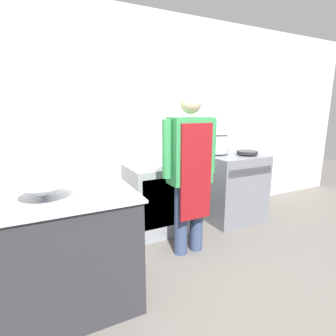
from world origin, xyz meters
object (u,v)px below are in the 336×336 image
(stove, at_px, (230,187))
(person_cook, at_px, (190,166))
(mixing_bowl, at_px, (43,192))
(stock_pot, at_px, (216,142))
(fridge_unit, at_px, (155,199))
(saute_pan, at_px, (247,152))
(plastic_tub, at_px, (87,196))

(stove, distance_m, person_cook, 1.23)
(mixing_bowl, relative_size, stock_pot, 1.11)
(fridge_unit, relative_size, person_cook, 0.50)
(mixing_bowl, bearing_deg, saute_pan, 15.27)
(fridge_unit, xyz_separation_m, person_cook, (0.11, -0.63, 0.53))
(mixing_bowl, height_order, plastic_tub, mixing_bowl)
(person_cook, relative_size, mixing_bowl, 4.55)
(fridge_unit, height_order, mixing_bowl, mixing_bowl)
(stove, relative_size, fridge_unit, 1.10)
(saute_pan, bearing_deg, stock_pot, 141.13)
(person_cook, xyz_separation_m, stock_pot, (0.82, 0.67, 0.13))
(mixing_bowl, bearing_deg, stove, 19.06)
(stove, height_order, plastic_tub, plastic_tub)
(stove, height_order, saute_pan, saute_pan)
(stove, xyz_separation_m, saute_pan, (0.15, -0.13, 0.49))
(fridge_unit, xyz_separation_m, mixing_bowl, (-1.25, -0.91, 0.53))
(fridge_unit, bearing_deg, stock_pot, 2.10)
(plastic_tub, relative_size, saute_pan, 0.50)
(stock_pot, height_order, saute_pan, stock_pot)
(plastic_tub, relative_size, stock_pot, 0.42)
(mixing_bowl, distance_m, saute_pan, 2.60)
(fridge_unit, relative_size, saute_pan, 3.04)
(fridge_unit, bearing_deg, mixing_bowl, -143.92)
(stove, bearing_deg, fridge_unit, 174.96)
(fridge_unit, bearing_deg, saute_pan, -10.22)
(stock_pot, relative_size, saute_pan, 1.20)
(person_cook, distance_m, mixing_bowl, 1.39)
(plastic_tub, bearing_deg, mixing_bowl, 140.96)
(stove, height_order, fridge_unit, stove)
(fridge_unit, distance_m, plastic_tub, 1.59)
(stock_pot, distance_m, saute_pan, 0.43)
(person_cook, height_order, stock_pot, person_cook)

